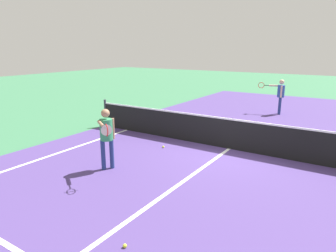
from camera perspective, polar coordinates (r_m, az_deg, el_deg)
The scene contains 8 objects.
ground_plane at distance 9.64m, azimuth 11.35°, elevation -4.19°, with size 60.00×60.00×0.00m, color #38724C.
court_surface_inbounds at distance 9.64m, azimuth 11.35°, elevation -4.18°, with size 10.62×24.40×0.00m, color #4C387A.
line_center_service at distance 6.96m, azimuth 1.33°, elevation -11.34°, with size 0.10×6.40×0.01m, color white.
net at distance 9.50m, azimuth 11.49°, elevation -1.37°, with size 10.45×0.09×1.07m.
player_near at distance 7.77m, azimuth -11.41°, elevation -1.25°, with size 0.91×0.92×1.57m.
player_far at distance 15.14m, azimuth 20.19°, elevation 5.83°, with size 1.20×0.42×1.62m.
tennis_ball_mid_court at distance 5.15m, azimuth -8.06°, elevation -21.25°, with size 0.07×0.07×0.07m, color #CCE033.
tennis_ball_near_net at distance 9.54m, azimuth -0.89°, elevation -3.89°, with size 0.07×0.07×0.07m, color #CCE033.
Camera 1 is at (3.26, -8.55, 3.02)m, focal length 32.68 mm.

